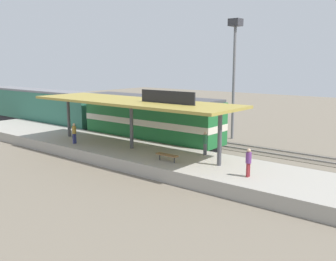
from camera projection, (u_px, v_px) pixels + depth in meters
ground_plane at (182, 146)px, 35.18m from camera, size 120.00×120.00×0.00m
track_near at (169, 149)px, 33.64m from camera, size 3.20×110.00×0.16m
track_far at (198, 141)px, 37.16m from camera, size 3.20×110.00×0.16m
platform at (132, 154)px, 30.06m from camera, size 6.00×44.00×0.90m
station_canopy at (132, 102)px, 29.28m from camera, size 5.20×18.00×4.70m
platform_bench at (167, 155)px, 25.90m from camera, size 0.44×1.70×0.50m
locomotive at (150, 120)px, 34.56m from camera, size 2.93×14.43×4.44m
passenger_carriage_single at (39, 107)px, 45.75m from camera, size 2.90×20.00×4.24m
light_mast at (235, 54)px, 36.93m from camera, size 1.10×1.10×11.70m
person_waiting at (205, 142)px, 27.74m from camera, size 0.34×0.34×1.71m
person_walking at (74, 132)px, 31.59m from camera, size 0.34×0.34×1.71m
person_boarding at (248, 161)px, 22.35m from camera, size 0.34×0.34×1.71m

